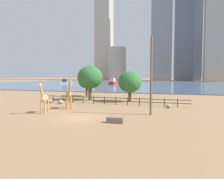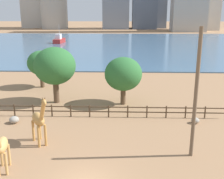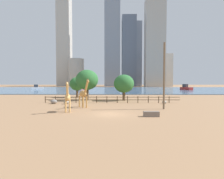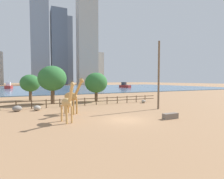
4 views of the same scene
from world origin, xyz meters
name	(u,v)px [view 2 (image 2 of 4)]	position (x,y,z in m)	size (l,w,h in m)	color
ground_plane	(115,44)	(0.00, 80.00, 0.00)	(400.00, 400.00, 0.00)	#9E7551
harbor_water	(115,44)	(0.00, 77.00, 0.10)	(180.00, 86.00, 0.20)	#476B8C
giraffe_tall	(2,146)	(-5.78, 1.40, 1.96)	(1.13, 2.75, 4.18)	tan
giraffe_companion	(39,120)	(-4.42, 5.65, 2.17)	(2.28, 2.94, 4.55)	#C18C47
utility_pole	(196,95)	(7.76, 4.12, 4.90)	(0.28, 0.28, 9.80)	brown
boulder_near_fence	(195,120)	(9.70, 10.60, 0.29)	(0.81, 0.78, 0.59)	gray
boulder_by_pole	(14,120)	(-8.31, 10.01, 0.36)	(0.95, 0.95, 0.71)	gray
enclosure_fence	(95,110)	(-0.44, 12.00, 0.76)	(26.12, 0.14, 1.30)	#4C3826
tree_left_large	(55,66)	(-5.56, 16.69, 4.49)	(4.94, 4.94, 6.74)	brown
tree_center_broad	(41,63)	(-9.22, 23.61, 3.56)	(3.90, 3.90, 5.35)	brown
tree_right_tall	(123,74)	(2.53, 16.32, 3.67)	(4.38, 4.38, 5.67)	brown
boat_tug	(59,40)	(-18.96, 79.54, 1.24)	(2.93, 7.08, 6.24)	#B22D28
skyline_block_left	(54,5)	(-38.75, 158.51, 14.07)	(15.92, 15.92, 28.15)	#ADA89E
skyline_block_wide	(208,1)	(50.68, 152.05, 15.80)	(11.99, 12.63, 31.61)	#B7B2A8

